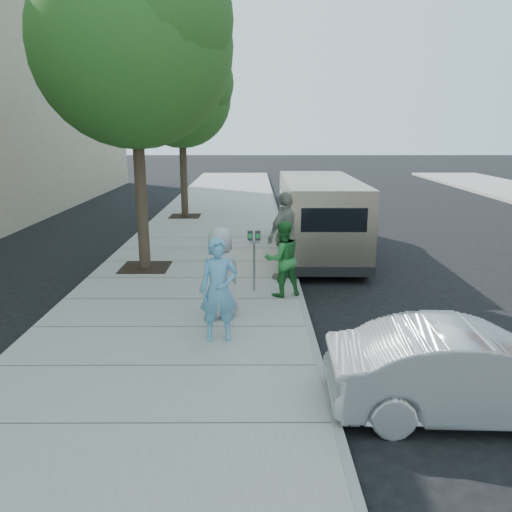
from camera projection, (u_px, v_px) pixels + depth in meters
name	position (u px, v px, depth m)	size (l,w,h in m)	color
ground	(232.00, 305.00, 10.37)	(120.00, 120.00, 0.00)	black
sidewalk	(184.00, 302.00, 10.34)	(5.00, 60.00, 0.15)	gray
curb_face	(301.00, 302.00, 10.35)	(0.12, 60.00, 0.16)	gray
tree_near	(134.00, 38.00, 11.30)	(4.62, 4.60, 7.53)	black
tree_far	(182.00, 92.00, 18.83)	(3.92, 3.80, 6.49)	black
parking_meter	(254.00, 248.00, 10.61)	(0.28, 0.10, 1.32)	gray
van	(319.00, 216.00, 14.12)	(2.06, 5.98, 2.21)	tan
sedan	(472.00, 372.00, 6.28)	(1.26, 3.60, 1.19)	#A0A3A7
person_officer	(219.00, 290.00, 8.14)	(0.63, 0.41, 1.73)	#5C9EC4
person_green_shirt	(282.00, 259.00, 10.34)	(0.77, 0.60, 1.59)	#277731
person_gray_shirt	(221.00, 273.00, 9.17)	(0.83, 0.54, 1.70)	#ACACAF
person_striped_polo	(286.00, 236.00, 11.46)	(1.19, 0.50, 2.03)	gray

